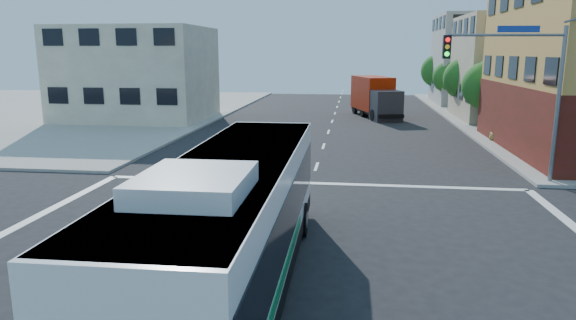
# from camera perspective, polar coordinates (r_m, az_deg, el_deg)

# --- Properties ---
(ground) EXTENTS (120.00, 120.00, 0.00)m
(ground) POSITION_cam_1_polar(r_m,az_deg,el_deg) (14.56, -0.75, -11.93)
(ground) COLOR black
(ground) RESTS_ON ground
(building_east_near) EXTENTS (12.06, 10.06, 9.00)m
(building_east_near) POSITION_cam_1_polar(r_m,az_deg,el_deg) (49.53, 25.49, 9.19)
(building_east_near) COLOR tan
(building_east_near) RESTS_ON ground
(building_east_far) EXTENTS (12.06, 10.06, 10.00)m
(building_east_far) POSITION_cam_1_polar(r_m,az_deg,el_deg) (63.00, 21.63, 10.30)
(building_east_far) COLOR #A09F9A
(building_east_far) RESTS_ON ground
(building_west) EXTENTS (12.06, 10.06, 8.00)m
(building_west) POSITION_cam_1_polar(r_m,az_deg,el_deg) (47.17, -16.45, 9.16)
(building_west) COLOR beige
(building_west) RESTS_ON ground
(signal_mast_ne) EXTENTS (7.91, 1.13, 8.07)m
(signal_mast_ne) POSITION_cam_1_polar(r_m,az_deg,el_deg) (24.88, 24.49, 8.78)
(signal_mast_ne) COLOR slate
(signal_mast_ne) RESTS_ON ground
(street_tree_a) EXTENTS (3.60, 3.60, 5.53)m
(street_tree_a) POSITION_cam_1_polar(r_m,az_deg,el_deg) (42.37, 21.28, 8.01)
(street_tree_a) COLOR #382614
(street_tree_a) RESTS_ON ground
(street_tree_b) EXTENTS (3.80, 3.80, 5.79)m
(street_tree_b) POSITION_cam_1_polar(r_m,az_deg,el_deg) (50.16, 19.15, 8.84)
(street_tree_b) COLOR #382614
(street_tree_b) RESTS_ON ground
(street_tree_c) EXTENTS (3.40, 3.40, 5.29)m
(street_tree_c) POSITION_cam_1_polar(r_m,az_deg,el_deg) (58.03, 17.56, 8.98)
(street_tree_c) COLOR #382614
(street_tree_c) RESTS_ON ground
(street_tree_d) EXTENTS (4.00, 4.00, 6.03)m
(street_tree_d) POSITION_cam_1_polar(r_m,az_deg,el_deg) (65.90, 16.39, 9.71)
(street_tree_d) COLOR #382614
(street_tree_d) RESTS_ON ground
(transit_bus) EXTENTS (2.99, 12.84, 3.79)m
(transit_bus) POSITION_cam_1_polar(r_m,az_deg,el_deg) (12.68, -5.88, -6.70)
(transit_bus) COLOR black
(transit_bus) RESTS_ON ground
(box_truck) EXTENTS (4.60, 8.44, 3.65)m
(box_truck) POSITION_cam_1_polar(r_m,az_deg,el_deg) (48.00, 9.69, 6.83)
(box_truck) COLOR #29282D
(box_truck) RESTS_ON ground
(parked_car) EXTENTS (2.03, 4.10, 1.34)m
(parked_car) POSITION_cam_1_polar(r_m,az_deg,el_deg) (38.06, 22.45, 3.14)
(parked_car) COLOR tan
(parked_car) RESTS_ON ground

